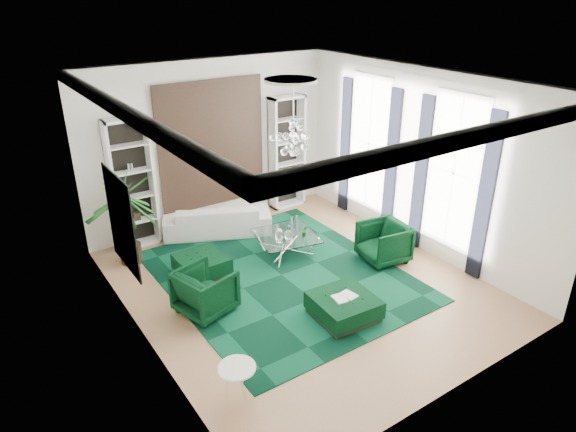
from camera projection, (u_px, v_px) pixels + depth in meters
floor at (299, 284)px, 9.80m from camera, size 6.00×7.00×0.02m
ceiling at (301, 80)px, 8.22m from camera, size 6.00×7.00×0.02m
wall_back at (211, 144)px, 11.65m from camera, size 6.00×0.02×3.80m
wall_front at (464, 278)px, 6.37m from camera, size 6.00×0.02×3.80m
wall_left at (132, 234)px, 7.47m from camera, size 0.02×7.00×3.80m
wall_right at (419, 161)px, 10.55m from camera, size 0.02×7.00×3.80m
crown_molding at (301, 87)px, 8.26m from camera, size 6.00×7.00×0.18m
ceiling_medallion at (291, 80)px, 8.46m from camera, size 0.90×0.90×0.05m
tapestry at (212, 144)px, 11.62m from camera, size 2.50×0.06×2.80m
shelving_left at (132, 184)px, 10.71m from camera, size 0.90×0.38×2.80m
shelving_right at (287, 153)px, 12.71m from camera, size 0.90×0.38×2.80m
painting at (122, 222)px, 7.97m from camera, size 0.04×1.30×1.60m
window_near at (454, 173)px, 9.86m from camera, size 0.03×1.10×2.90m
curtain_near_a at (485, 198)px, 9.36m from camera, size 0.07×0.30×3.25m
curtain_near_b at (421, 174)px, 10.53m from camera, size 0.07×0.30×3.25m
window_far at (369, 144)px, 11.67m from camera, size 0.03×1.10×2.90m
curtain_far_a at (391, 164)px, 11.16m from camera, size 0.07×0.30×3.25m
curtain_far_b at (345, 146)px, 12.34m from camera, size 0.07×0.30×3.25m
rug at (281, 275)px, 10.06m from camera, size 4.20×5.00×0.02m
sofa at (217, 219)px, 11.65m from camera, size 2.57×1.86×0.70m
armchair_left at (205, 291)px, 8.82m from camera, size 1.09×1.08×0.81m
armchair_right at (384, 242)px, 10.46m from camera, size 1.02×0.99×0.81m
coffee_table at (286, 244)px, 10.84m from camera, size 1.41×1.41×0.41m
ottoman_side at (202, 265)px, 10.02m from camera, size 0.92×0.92×0.40m
ottoman_front at (344, 307)px, 8.74m from camera, size 1.07×1.07×0.40m
book at (344, 296)px, 8.65m from camera, size 0.42×0.28×0.03m
side_table at (238, 382)px, 7.03m from camera, size 0.69×0.69×0.50m
palm at (124, 208)px, 10.06m from camera, size 1.98×1.98×2.40m
chandelier at (293, 138)px, 8.65m from camera, size 0.97×0.97×0.72m
table_plant at (305, 231)px, 10.67m from camera, size 0.16×0.15×0.24m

